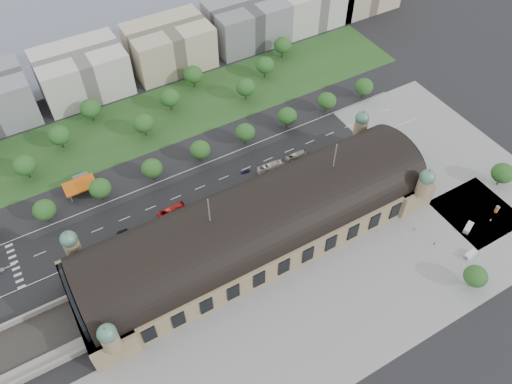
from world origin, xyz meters
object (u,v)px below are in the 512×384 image
petrol_station (81,182)px  parked_car_6 (195,222)px  traffic_car_2 (122,232)px  parked_car_0 (72,266)px  bus_west (172,211)px  parked_car_5 (165,226)px  advertising_column (497,209)px  parked_car_2 (97,265)px  parked_car_4 (166,234)px  van_east (468,228)px  van_south (470,255)px  traffic_car_4 (245,171)px  pedestrian_5 (491,220)px  pedestrian_1 (434,243)px  traffic_car_6 (339,148)px  parked_car_1 (129,242)px  pedestrian_3 (507,233)px  bus_mid (271,167)px  parked_car_3 (167,234)px  bus_east (296,156)px  pedestrian_0 (414,230)px

petrol_station → parked_car_6: (35.29, -44.28, -2.31)m
traffic_car_2 → petrol_station: bearing=-164.1°
parked_car_0 → bus_west: size_ratio=0.34×
parked_car_5 → parked_car_6: size_ratio=1.12×
parked_car_6 → advertising_column: bearing=34.0°
parked_car_2 → advertising_column: (158.74, -60.10, 1.11)m
parked_car_2 → parked_car_4: size_ratio=0.90×
parked_car_4 → parked_car_5: parked_car_4 is taller
van_east → van_south: van_east is taller
parked_car_4 → parked_car_6: size_ratio=1.12×
traffic_car_4 → pedestrian_5: size_ratio=2.69×
parked_car_2 → pedestrian_1: (123.31, -59.65, 0.27)m
traffic_car_4 → traffic_car_6: 47.86m
parked_car_1 → pedestrian_3: size_ratio=3.34×
traffic_car_2 → parked_car_4: (15.26, -10.20, 0.16)m
parked_car_6 → pedestrian_5: size_ratio=2.78×
van_south → advertising_column: (27.27, 11.01, 0.63)m
traffic_car_6 → parked_car_0: 131.75m
pedestrian_5 → bus_mid: bearing=-171.9°
parked_car_5 → traffic_car_6: bearing=58.3°
parked_car_2 → parked_car_3: size_ratio=1.11×
petrol_station → parked_car_3: bearing=-63.0°
traffic_car_6 → advertising_column: size_ratio=1.44×
van_east → parked_car_1: bearing=128.8°
bus_east → pedestrian_3: bus_east is taller
petrol_station → parked_car_6: 56.67m
parked_car_0 → parked_car_4: bearing=51.4°
traffic_car_6 → bus_west: bearing=-97.9°
pedestrian_1 → pedestrian_5: 29.70m
pedestrian_1 → bus_east: bearing=49.4°
traffic_car_6 → pedestrian_5: size_ratio=3.06×
traffic_car_6 → pedestrian_3: (30.18, -76.98, 0.16)m
parked_car_2 → parked_car_1: bearing=80.7°
traffic_car_2 → parked_car_2: traffic_car_2 is taller
parked_car_5 → parked_car_4: bearing=-54.2°
bus_west → bus_mid: bearing=-94.7°
bus_mid → pedestrian_5: bearing=-134.1°
traffic_car_4 → pedestrian_0: bearing=40.8°
van_south → pedestrian_0: 23.43m
parked_car_6 → pedestrian_3: bearing=28.7°
parked_car_1 → parked_car_2: parked_car_1 is taller
bus_west → parked_car_3: bearing=141.2°
parked_car_3 → pedestrian_0: (90.67, -50.10, 0.10)m
traffic_car_4 → parked_car_6: size_ratio=0.97×
parked_car_4 → pedestrian_3: pedestrian_3 is taller
petrol_station → van_south: petrol_station is taller
traffic_car_2 → pedestrian_0: pedestrian_0 is taller
traffic_car_2 → bus_west: size_ratio=0.38×
traffic_car_6 → pedestrian_5: bearing=18.0°
petrol_station → traffic_car_2: bearing=-79.1°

